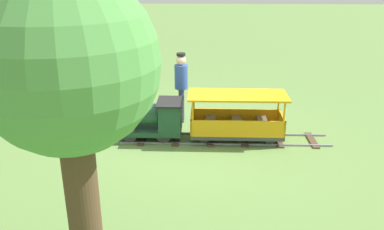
{
  "coord_description": "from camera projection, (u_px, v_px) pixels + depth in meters",
  "views": [
    {
      "loc": [
        -7.69,
        -0.23,
        3.49
      ],
      "look_at": [
        0.0,
        0.04,
        0.55
      ],
      "focal_mm": 37.33,
      "sensor_mm": 36.0,
      "label": 1
    }
  ],
  "objects": [
    {
      "name": "passenger_car",
      "position": [
        237.0,
        121.0,
        8.26
      ],
      "size": [
        0.82,
        2.0,
        0.97
      ],
      "color": "#3F3F3F",
      "rests_on": "ground_plane"
    },
    {
      "name": "ground_plane",
      "position": [
        194.0,
        139.0,
        8.44
      ],
      "size": [
        60.0,
        60.0,
        0.0
      ],
      "primitive_type": "plane",
      "color": "#608442"
    },
    {
      "name": "locomotive",
      "position": [
        152.0,
        118.0,
        8.29
      ],
      "size": [
        0.72,
        1.45,
        0.99
      ],
      "color": "#1E472D",
      "rests_on": "ground_plane"
    },
    {
      "name": "track",
      "position": [
        193.0,
        139.0,
        8.43
      ],
      "size": [
        0.76,
        5.7,
        0.04
      ],
      "color": "gray",
      "rests_on": "ground_plane"
    },
    {
      "name": "oak_tree_near",
      "position": [
        68.0,
        70.0,
        3.7
      ],
      "size": [
        1.75,
        1.75,
        3.5
      ],
      "color": "#4C3823",
      "rests_on": "ground_plane"
    },
    {
      "name": "conductor_person",
      "position": [
        181.0,
        82.0,
        9.08
      ],
      "size": [
        0.3,
        0.3,
        1.62
      ],
      "color": "#282D47",
      "rests_on": "ground_plane"
    }
  ]
}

